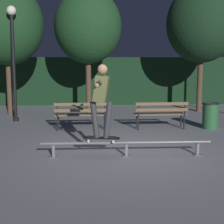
{
  "coord_description": "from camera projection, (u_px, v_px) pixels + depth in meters",
  "views": [
    {
      "loc": [
        -0.67,
        -7.03,
        1.97
      ],
      "look_at": [
        -0.27,
        0.63,
        0.85
      ],
      "focal_mm": 52.6,
      "sensor_mm": 36.0,
      "label": 1
    }
  ],
  "objects": [
    {
      "name": "grind_rail",
      "position": [
        126.0,
        145.0,
        7.07
      ],
      "size": [
        3.68,
        0.18,
        0.32
      ],
      "color": "slate",
      "rests_on": "ground"
    },
    {
      "name": "tree_far_left",
      "position": [
        7.0,
        25.0,
        12.47
      ],
      "size": [
        2.79,
        2.79,
        5.01
      ],
      "color": "#4C3828",
      "rests_on": "ground"
    },
    {
      "name": "park_bench_left_center",
      "position": [
        161.0,
        112.0,
        9.95
      ],
      "size": [
        1.61,
        0.46,
        0.88
      ],
      "color": "black",
      "rests_on": "ground"
    },
    {
      "name": "park_bench_leftmost",
      "position": [
        81.0,
        112.0,
        9.82
      ],
      "size": [
        1.61,
        0.46,
        0.88
      ],
      "color": "black",
      "rests_on": "ground"
    },
    {
      "name": "tree_far_right",
      "position": [
        202.0,
        24.0,
        13.29
      ],
      "size": [
        2.88,
        2.88,
        5.19
      ],
      "color": "#4C3828",
      "rests_on": "ground"
    },
    {
      "name": "lamp_post_left",
      "position": [
        13.0,
        49.0,
        11.09
      ],
      "size": [
        0.32,
        0.32,
        3.9
      ],
      "color": "black",
      "rests_on": "ground"
    },
    {
      "name": "hedge_backdrop",
      "position": [
        108.0,
        81.0,
        16.39
      ],
      "size": [
        24.0,
        1.2,
        2.31
      ],
      "primitive_type": "cube",
      "color": "black",
      "rests_on": "ground"
    },
    {
      "name": "skateboard",
      "position": [
        101.0,
        138.0,
        7.02
      ],
      "size": [
        0.8,
        0.31,
        0.09
      ],
      "color": "black",
      "rests_on": "grind_rail"
    },
    {
      "name": "skateboarder",
      "position": [
        101.0,
        95.0,
        6.88
      ],
      "size": [
        0.63,
        1.4,
        1.56
      ],
      "color": "black",
      "rests_on": "skateboard"
    },
    {
      "name": "tree_behind_benches",
      "position": [
        88.0,
        27.0,
        13.04
      ],
      "size": [
        2.67,
        2.67,
        4.93
      ],
      "color": "#4C3828",
      "rests_on": "ground"
    },
    {
      "name": "trash_can",
      "position": [
        210.0,
        115.0,
        10.07
      ],
      "size": [
        0.52,
        0.52,
        0.8
      ],
      "color": "#23562D",
      "rests_on": "ground"
    },
    {
      "name": "ground_plane",
      "position": [
        126.0,
        154.0,
        7.27
      ],
      "size": [
        90.0,
        90.0,
        0.0
      ],
      "primitive_type": "plane",
      "color": "slate"
    }
  ]
}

